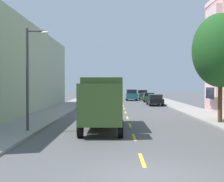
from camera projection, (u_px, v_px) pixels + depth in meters
name	position (u px, v px, depth m)	size (l,w,h in m)	color
ground_plane	(124.00, 107.00, 39.72)	(160.00, 160.00, 0.00)	#4C4C4F
sidewalk_left	(65.00, 107.00, 37.80)	(3.20, 120.00, 0.14)	gray
sidewalk_right	(183.00, 107.00, 37.63)	(3.20, 120.00, 0.14)	gray
lane_centerline_dashes	(125.00, 110.00, 34.22)	(0.14, 47.20, 0.01)	yellow
street_tree_second	(220.00, 50.00, 22.23)	(3.96, 3.96, 7.69)	#47331E
street_lamp	(30.00, 71.00, 18.24)	(1.35, 0.28, 5.90)	#38383D
delivery_box_truck	(103.00, 100.00, 19.95)	(2.42, 8.19, 3.21)	#2D471E
parked_hatchback_forest	(149.00, 97.00, 50.86)	(1.78, 4.02, 1.50)	#194C28
parked_wagon_burgundy	(97.00, 96.00, 57.36)	(1.96, 4.75, 1.50)	maroon
parked_hatchback_white	(91.00, 100.00, 42.37)	(1.83, 4.04, 1.50)	silver
parked_pickup_charcoal	(143.00, 95.00, 61.72)	(2.14, 5.35, 1.73)	#333338
parked_wagon_black	(155.00, 99.00, 42.31)	(1.88, 4.72, 1.50)	black
moving_teal_sedan	(131.00, 95.00, 55.98)	(1.95, 4.80, 1.93)	#195B60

